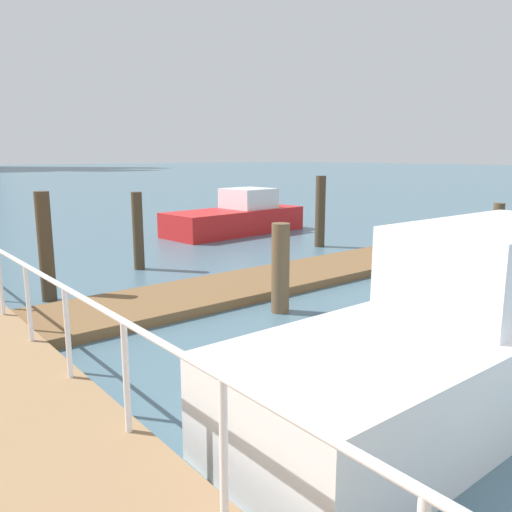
# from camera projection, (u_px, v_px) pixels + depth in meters

# --- Properties ---
(ground_plane) EXTENTS (300.00, 300.00, 0.00)m
(ground_plane) POSITION_uv_depth(u_px,v_px,m) (19.00, 235.00, 18.61)
(ground_plane) COLOR #476675
(floating_dock) EXTENTS (10.86, 2.00, 0.18)m
(floating_dock) POSITION_uv_depth(u_px,v_px,m) (254.00, 283.00, 11.25)
(floating_dock) COLOR brown
(floating_dock) RESTS_ON ground_plane
(dock_piling_1) EXTENTS (0.29, 0.29, 2.19)m
(dock_piling_1) POSITION_uv_depth(u_px,v_px,m) (46.00, 247.00, 10.05)
(dock_piling_1) COLOR #473826
(dock_piling_1) RESTS_ON ground_plane
(dock_piling_2) EXTENTS (0.27, 0.27, 1.97)m
(dock_piling_2) POSITION_uv_depth(u_px,v_px,m) (138.00, 231.00, 12.91)
(dock_piling_2) COLOR #473826
(dock_piling_2) RESTS_ON ground_plane
(dock_piling_3) EXTENTS (0.33, 0.33, 1.66)m
(dock_piling_3) POSITION_uv_depth(u_px,v_px,m) (280.00, 268.00, 9.36)
(dock_piling_3) COLOR brown
(dock_piling_3) RESTS_ON ground_plane
(dock_piling_4) EXTENTS (0.32, 0.32, 2.24)m
(dock_piling_4) POSITION_uv_depth(u_px,v_px,m) (320.00, 212.00, 16.10)
(dock_piling_4) COLOR #473826
(dock_piling_4) RESTS_ON ground_plane
(dock_piling_5) EXTENTS (0.31, 0.31, 1.52)m
(dock_piling_5) POSITION_uv_depth(u_px,v_px,m) (497.00, 229.00, 14.84)
(dock_piling_5) COLOR brown
(dock_piling_5) RESTS_ON ground_plane
(moored_boat_0) EXTENTS (6.72, 2.04, 2.06)m
(moored_boat_0) POSITION_uv_depth(u_px,v_px,m) (475.00, 331.00, 6.15)
(moored_boat_0) COLOR white
(moored_boat_0) RESTS_ON ground_plane
(moored_boat_2) EXTENTS (5.62, 2.51, 1.64)m
(moored_boat_2) POSITION_uv_depth(u_px,v_px,m) (237.00, 217.00, 19.12)
(moored_boat_2) COLOR red
(moored_boat_2) RESTS_ON ground_plane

